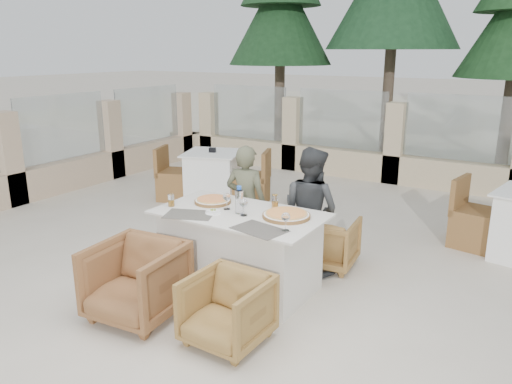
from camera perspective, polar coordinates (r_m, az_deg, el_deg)
The scene contains 25 objects.
ground at distance 5.00m, azimuth -1.12°, elevation -10.90°, with size 80.00×80.00×0.00m, color beige.
sand_patch at distance 18.06m, azimuth 23.75°, elevation 7.41°, with size 30.00×16.00×0.01m, color beige.
perimeter_wall_far at distance 9.01m, azimuth 15.60°, elevation 6.02°, with size 10.00×0.34×1.60m, color beige, non-canonical shape.
perimeter_wall_left at distance 8.80m, azimuth -21.07°, elevation 5.32°, with size 0.34×7.00×1.60m, color #C9AE8E, non-canonical shape.
pine_far_left at distance 12.28m, azimuth 2.81°, elevation 18.18°, with size 2.42×2.42×5.50m, color #1C4120.
pine_mid_left at distance 11.80m, azimuth 15.53°, elevation 20.19°, with size 2.86×2.86×6.50m, color #1E4827.
dining_table at distance 4.88m, azimuth -1.85°, elevation -6.66°, with size 1.60×0.90×0.77m, color silver, non-canonical shape.
placemat_near_left at distance 4.72m, azimuth -7.62°, elevation -2.56°, with size 0.45×0.30×0.00m, color #57534B.
placemat_near_right at distance 4.29m, azimuth 0.38°, elevation -4.31°, with size 0.45×0.30×0.00m, color #524D46.
pizza_left at distance 5.05m, azimuth -4.97°, elevation -0.98°, with size 0.37×0.37×0.05m, color #E24B1E.
pizza_right at distance 4.60m, azimuth 3.49°, elevation -2.57°, with size 0.44×0.44×0.06m, color orange.
water_bottle at distance 4.68m, azimuth -1.93°, elevation -0.89°, with size 0.08×0.08×0.27m, color #C2E2FF.
wine_glass_centre at distance 4.82m, azimuth -3.35°, elevation -0.94°, with size 0.08×0.08×0.18m, color white, non-canonical shape.
wine_glass_near at distance 4.63m, azimuth -1.42°, elevation -1.63°, with size 0.08×0.08×0.18m, color silver, non-canonical shape.
wine_glass_corner at distance 4.24m, azimuth 3.42°, elevation -3.29°, with size 0.08×0.08×0.18m, color silver, non-canonical shape.
beer_glass_left at distance 4.98m, azimuth -9.67°, elevation -0.93°, with size 0.06×0.06×0.12m, color orange.
beer_glass_right at distance 4.87m, azimuth 2.18°, elevation -1.08°, with size 0.07×0.07×0.13m, color orange.
olive_dish at distance 4.72m, azimuth -4.93°, elevation -2.21°, with size 0.11×0.11×0.04m, color white, non-canonical shape.
armchair_far_left at distance 5.57m, azimuth -1.33°, elevation -4.72°, with size 0.62×0.64×0.58m, color olive.
armchair_far_right at distance 5.45m, azimuth 8.30°, elevation -5.66°, with size 0.58×0.59×0.54m, color olive.
armchair_near_left at distance 4.49m, azimuth -13.54°, elevation -9.88°, with size 0.72×0.74×0.67m, color brown.
armchair_near_right at distance 4.05m, azimuth -3.33°, elevation -13.31°, with size 0.60×0.62×0.56m, color olive.
diner_left at distance 5.46m, azimuth -1.14°, elevation -1.28°, with size 0.47×0.31×1.29m, color #54573F.
diner_right at distance 5.18m, azimuth 6.23°, elevation -2.08°, with size 0.64×0.50×1.33m, color #343638.
bg_table_a at distance 7.67m, azimuth -4.93°, elevation 1.73°, with size 1.64×0.82×0.77m, color white, non-canonical shape.
Camera 1 is at (2.41, -3.76, 2.25)m, focal length 35.00 mm.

